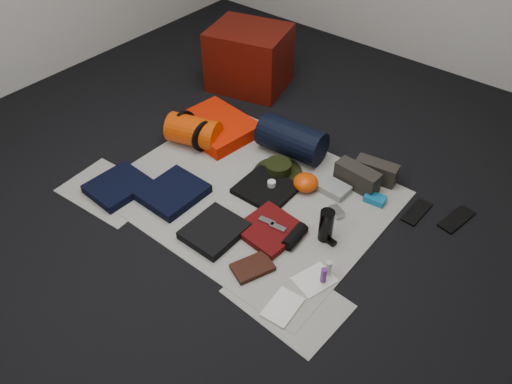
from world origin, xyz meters
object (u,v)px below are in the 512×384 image
Objects in this scene: compact_camera at (337,212)px; paperback_book at (253,267)px; navy_duffel at (292,139)px; water_bottle at (326,225)px; stuff_sack at (194,131)px; red_cabinet at (249,58)px; sleeping_pad at (216,127)px.

compact_camera reaches higher than paperback_book.
navy_duffel is 0.80m from water_bottle.
stuff_sack reaches higher than paperback_book.
red_cabinet reaches higher than navy_duffel.
red_cabinet is 2.72× the size of paperback_book.
compact_camera is at bearing -46.92° from red_cabinet.
water_bottle is (1.17, -0.38, 0.05)m from sleeping_pad.
sleeping_pad is at bearing -170.70° from navy_duffel.
sleeping_pad is 2.56× the size of water_bottle.
paperback_book is at bearing -38.88° from sleeping_pad.
sleeping_pad is 0.58m from navy_duffel.
sleeping_pad reaches higher than paperback_book.
stuff_sack is 1.21m from water_bottle.
paperback_book is at bearing -65.26° from red_cabinet.
compact_camera is (1.37, -0.84, -0.22)m from red_cabinet.
stuff_sack is 3.69× the size of compact_camera.
compact_camera is 0.65m from paperback_book.
stuff_sack is at bearing 171.59° from water_bottle.
paperback_book is at bearing -74.40° from compact_camera.
sleeping_pad reaches higher than compact_camera.
compact_camera is at bearing -8.62° from sleeping_pad.
water_bottle is (1.42, -1.04, -0.13)m from red_cabinet.
red_cabinet is at bearing 143.72° from water_bottle.
sleeping_pad is 5.47× the size of compact_camera.
sleeping_pad is 1.29m from paperback_book.
navy_duffel is at bearing 13.89° from sleeping_pad.
stuff_sack is 1.67× the size of paperback_book.
sleeping_pad is 1.48× the size of stuff_sack.
paperback_book is (-0.12, -0.64, -0.00)m from compact_camera.
red_cabinet reaches higher than compact_camera.
stuff_sack is 1.20m from paperback_book.
navy_duffel reaches higher than paperback_book.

